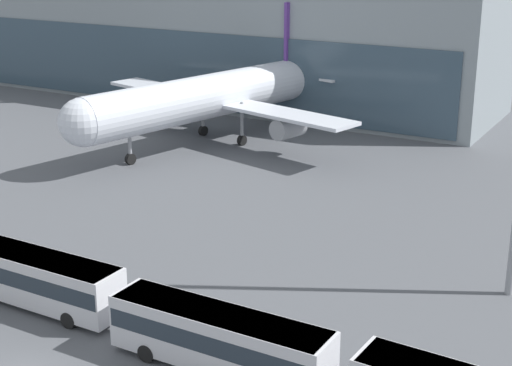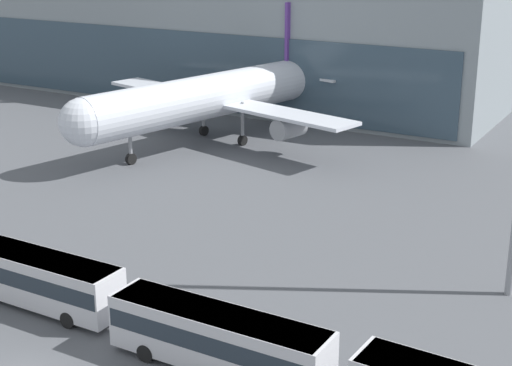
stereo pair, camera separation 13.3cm
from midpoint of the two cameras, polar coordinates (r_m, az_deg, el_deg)
terminal_building at (r=129.52m, az=-16.55°, el=11.62°), size 146.04×19.39×30.46m
airliner_at_gate_near at (r=83.52m, az=-2.78°, el=6.43°), size 33.71×36.76×13.97m
shuttle_bus_1 at (r=49.54m, az=-15.82°, el=-6.47°), size 12.34×2.83×3.30m
shuttle_bus_2 at (r=41.02m, az=-2.66°, el=-11.13°), size 12.34×2.84×3.30m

